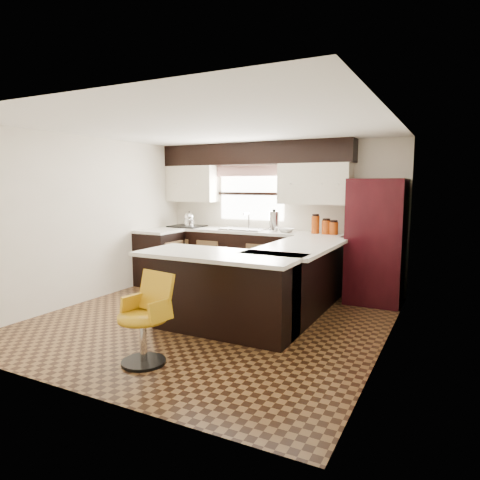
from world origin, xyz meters
The scene contains 30 objects.
floor centered at (0.00, 0.00, 0.00)m, with size 4.40×4.40×0.00m, color #49301A.
ceiling centered at (0.00, 0.00, 2.40)m, with size 4.40×4.40×0.00m, color silver.
wall_back centered at (0.00, 2.20, 1.20)m, with size 4.40×4.40×0.00m, color beige.
wall_front centered at (0.00, -2.20, 1.20)m, with size 4.40×4.40×0.00m, color beige.
wall_left centered at (-2.10, 0.00, 1.20)m, with size 4.40×4.40×0.00m, color beige.
wall_right centered at (2.10, 0.00, 1.20)m, with size 4.40×4.40×0.00m, color beige.
base_cab_back centered at (-0.45, 1.90, 0.45)m, with size 3.30×0.60×0.90m, color black.
base_cab_left centered at (-1.80, 1.25, 0.45)m, with size 0.60×0.70×0.90m, color black.
counter_back centered at (-0.45, 1.90, 0.92)m, with size 3.30×0.60×0.04m, color silver.
counter_left centered at (-1.80, 1.25, 0.92)m, with size 0.60×0.70×0.04m, color silver.
soffit centered at (-0.40, 2.03, 2.22)m, with size 3.40×0.35×0.36m, color black.
upper_cab_left centered at (-1.62, 2.03, 1.72)m, with size 0.94×0.35×0.64m, color beige.
upper_cab_right centered at (0.68, 2.03, 1.72)m, with size 1.14×0.35×0.64m, color beige.
window_pane centered at (-0.50, 2.18, 1.55)m, with size 1.20×0.02×0.90m, color white.
valance centered at (-0.50, 2.14, 1.94)m, with size 1.30×0.06×0.18m, color #D19B93.
sink centered at (-0.50, 1.88, 0.96)m, with size 0.75×0.45×0.03m, color #B2B2B7.
dishwasher centered at (0.55, 1.61, 0.43)m, with size 0.58×0.03×0.78m, color black.
cooktop centered at (-1.65, 1.88, 0.96)m, with size 0.58×0.50×0.03m, color black.
peninsula_long centered at (0.90, 0.62, 0.45)m, with size 0.60×1.95×0.90m, color black.
peninsula_return centered at (0.38, -0.35, 0.45)m, with size 1.65×0.60×0.90m, color black.
counter_pen_long centered at (0.95, 0.62, 0.92)m, with size 0.84×1.95×0.04m, color silver.
counter_pen_return centered at (0.35, -0.44, 0.92)m, with size 1.89×0.84×0.04m, color silver.
refrigerator centered at (1.70, 1.78, 0.90)m, with size 0.77×0.74×1.79m, color black.
bar_chair centered at (0.11, -1.48, 0.44)m, with size 0.47×0.47×0.87m, color #C48F11, non-canonical shape.
kettle centered at (-1.60, 1.88, 1.10)m, with size 0.19×0.19×0.26m, color silver, non-canonical shape.
percolator centered at (0.04, 1.90, 1.11)m, with size 0.15×0.15×0.33m, color silver.
mixing_bowl centered at (0.26, 1.90, 0.98)m, with size 0.25×0.25×0.06m, color white.
canister_large centered at (0.74, 1.92, 1.08)m, with size 0.13×0.13×0.28m, color #9F3C0C.
canister_med centered at (0.91, 1.92, 1.05)m, with size 0.14×0.14×0.21m, color #9F3C0C.
canister_small centered at (1.03, 1.92, 1.04)m, with size 0.14×0.14×0.19m, color #9F3C0C.
Camera 1 is at (2.73, -4.55, 1.71)m, focal length 32.00 mm.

